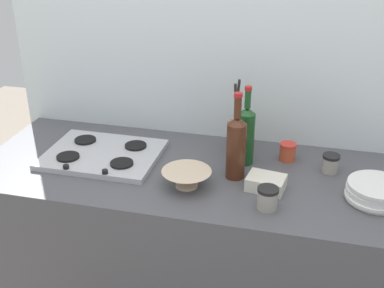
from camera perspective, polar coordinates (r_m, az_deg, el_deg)
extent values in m
cube|color=#4C4C51|center=(2.26, 0.00, -13.10)|extent=(1.80, 0.70, 0.90)
cube|color=silver|center=(2.26, 2.34, 6.38)|extent=(1.90, 0.06, 2.24)
cube|color=#B2B2B7|center=(2.14, -10.39, -1.22)|extent=(0.48, 0.37, 0.02)
cylinder|color=black|center=(2.12, -14.31, -1.45)|extent=(0.10, 0.10, 0.01)
cylinder|color=black|center=(2.02, -8.23, -2.24)|extent=(0.10, 0.10, 0.01)
cylinder|color=black|center=(2.25, -12.39, 0.46)|extent=(0.10, 0.10, 0.01)
cylinder|color=black|center=(2.16, -6.61, -0.19)|extent=(0.10, 0.10, 0.01)
cylinder|color=black|center=(2.03, -14.53, -2.60)|extent=(0.02, 0.02, 0.02)
cylinder|color=black|center=(1.96, -10.15, -3.21)|extent=(0.02, 0.02, 0.02)
cylinder|color=white|center=(1.94, 20.64, -5.94)|extent=(0.22, 0.22, 0.01)
cylinder|color=white|center=(1.92, 20.58, -5.74)|extent=(0.22, 0.22, 0.01)
cylinder|color=white|center=(1.92, 20.78, -5.38)|extent=(0.22, 0.22, 0.01)
cylinder|color=white|center=(1.92, 20.72, -5.06)|extent=(0.22, 0.22, 0.01)
cylinder|color=white|center=(1.91, 20.92, -4.79)|extent=(0.22, 0.22, 0.01)
cylinder|color=white|center=(1.90, 20.92, -4.53)|extent=(0.22, 0.22, 0.01)
cylinder|color=#472314|center=(1.91, 5.16, -0.82)|extent=(0.08, 0.08, 0.23)
cone|color=#472314|center=(1.86, 5.32, 2.72)|extent=(0.08, 0.08, 0.03)
cylinder|color=#472314|center=(1.84, 5.39, 4.29)|extent=(0.03, 0.03, 0.08)
cylinder|color=#B21E1E|center=(1.82, 5.45, 5.74)|extent=(0.03, 0.03, 0.02)
cylinder|color=#19471E|center=(2.03, 6.31, 0.62)|extent=(0.07, 0.07, 0.22)
cone|color=#19471E|center=(1.98, 6.48, 3.88)|extent=(0.07, 0.07, 0.02)
cylinder|color=#19471E|center=(1.96, 6.55, 5.23)|extent=(0.03, 0.03, 0.08)
cylinder|color=#B21E1E|center=(1.94, 6.62, 6.49)|extent=(0.03, 0.03, 0.02)
cylinder|color=beige|center=(1.90, -0.64, -4.81)|extent=(0.09, 0.09, 0.01)
cone|color=beige|center=(1.88, -0.64, -3.93)|extent=(0.19, 0.19, 0.06)
cube|color=silver|center=(1.89, 8.66, -4.51)|extent=(0.16, 0.13, 0.05)
cylinder|color=#996B4C|center=(2.14, 5.26, 0.83)|extent=(0.09, 0.09, 0.14)
cylinder|color=#262626|center=(2.08, 5.15, 3.65)|extent=(0.02, 0.04, 0.27)
cylinder|color=#262626|center=(2.07, 5.15, 3.78)|extent=(0.03, 0.04, 0.28)
cylinder|color=#C64C2D|center=(2.11, 11.12, -1.04)|extent=(0.07, 0.07, 0.06)
cylinder|color=red|center=(2.10, 11.21, -0.11)|extent=(0.07, 0.07, 0.01)
cylinder|color=#9E998C|center=(2.06, 15.89, -2.35)|extent=(0.07, 0.07, 0.06)
cylinder|color=black|center=(2.04, 16.02, -1.40)|extent=(0.07, 0.07, 0.01)
cylinder|color=#9E998C|center=(1.77, 8.82, -6.46)|extent=(0.07, 0.07, 0.07)
cylinder|color=black|center=(1.75, 8.92, -5.31)|extent=(0.08, 0.08, 0.01)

